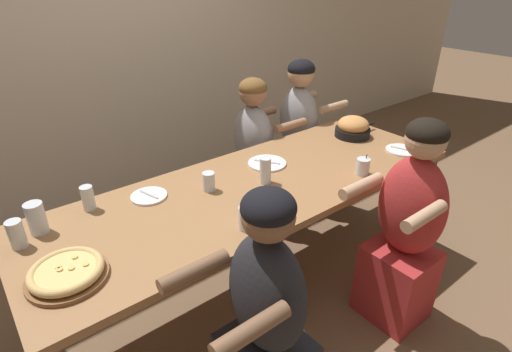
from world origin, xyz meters
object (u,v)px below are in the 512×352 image
drinking_glass_e (17,234)px  diner_near_midleft (266,328)px  skillet_bowl (353,128)px  empty_plate_a (149,196)px  empty_plate_c (267,163)px  cocktail_glass_blue (363,167)px  diner_near_midright (405,235)px  diner_far_right (298,140)px  drinking_glass_f (88,199)px  drinking_glass_c (37,220)px  drinking_glass_b (246,219)px  drinking_glass_d (265,170)px  drinking_glass_a (209,183)px  pizza_board_main (67,273)px  empty_plate_b (402,150)px  diner_far_midright (254,159)px

drinking_glass_e → diner_near_midleft: size_ratio=0.11×
skillet_bowl → empty_plate_a: bearing=175.9°
empty_plate_c → cocktail_glass_blue: size_ratio=1.92×
cocktail_glass_blue → diner_near_midright: bearing=-98.1°
empty_plate_c → diner_far_right: (0.73, 0.49, -0.20)m
empty_plate_c → drinking_glass_f: bearing=171.4°
empty_plate_a → drinking_glass_c: bearing=178.2°
skillet_bowl → diner_near_midright: bearing=-121.0°
drinking_glass_c → diner_near_midleft: bearing=-57.1°
drinking_glass_b → drinking_glass_d: 0.45m
empty_plate_a → diner_near_midright: bearing=-40.7°
cocktail_glass_blue → diner_near_midleft: size_ratio=0.10×
cocktail_glass_blue → drinking_glass_a: cocktail_glass_blue is taller
pizza_board_main → drinking_glass_f: (0.23, 0.44, 0.03)m
drinking_glass_d → diner_far_right: bearing=36.4°
drinking_glass_f → drinking_glass_d: bearing=-20.7°
drinking_glass_b → diner_near_midright: (0.79, -0.34, -0.25)m
drinking_glass_e → skillet_bowl: bearing=-1.8°
diner_near_midleft → drinking_glass_a: bearing=-16.6°
skillet_bowl → empty_plate_b: (0.05, -0.36, -0.06)m
drinking_glass_c → drinking_glass_f: drinking_glass_c is taller
drinking_glass_f → diner_far_right: 1.78m
drinking_glass_a → drinking_glass_c: 0.81m
pizza_board_main → empty_plate_a: bearing=36.5°
empty_plate_b → diner_far_midright: 1.05m
drinking_glass_c → drinking_glass_d: size_ratio=1.00×
skillet_bowl → drinking_glass_f: size_ratio=2.80×
empty_plate_a → drinking_glass_d: (0.57, -0.25, 0.07)m
diner_far_right → skillet_bowl: bearing=2.2°
drinking_glass_f → diner_near_midright: 1.62m
empty_plate_c → diner_near_midright: diner_near_midright is taller
drinking_glass_a → drinking_glass_c: bearing=169.5°
pizza_board_main → diner_far_midright: 1.72m
drinking_glass_d → diner_far_right: size_ratio=0.12×
drinking_glass_d → diner_near_midleft: bearing=-129.2°
empty_plate_c → drinking_glass_b: drinking_glass_b is taller
drinking_glass_d → drinking_glass_f: size_ratio=1.18×
drinking_glass_a → diner_far_right: bearing=24.6°
empty_plate_c → drinking_glass_c: drinking_glass_c is taller
skillet_bowl → diner_near_midright: 0.93m
skillet_bowl → diner_near_midright: size_ratio=0.29×
skillet_bowl → drinking_glass_a: bearing=-178.8°
pizza_board_main → drinking_glass_f: 0.50m
skillet_bowl → drinking_glass_a: 1.20m
drinking_glass_f → diner_near_midleft: 1.04m
pizza_board_main → empty_plate_b: 2.04m
drinking_glass_d → drinking_glass_a: bearing=157.6°
drinking_glass_e → diner_far_midright: diner_far_midright is taller
empty_plate_c → drinking_glass_d: drinking_glass_d is taller
diner_far_right → drinking_glass_c: bearing=-78.8°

